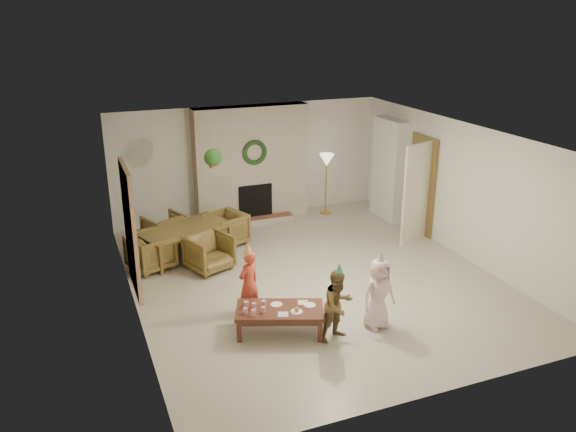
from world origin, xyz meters
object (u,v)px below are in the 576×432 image
dining_chair_right (226,229)px  child_pink (379,294)px  coffee_table_top (280,310)px  dining_table (186,243)px  dining_chair_far (165,231)px  dining_chair_near (209,253)px  dining_chair_left (151,252)px  child_plaid (338,305)px  child_red (249,283)px

dining_chair_right → child_pink: 4.04m
coffee_table_top → dining_table: bearing=123.3°
dining_chair_far → dining_chair_right: 1.18m
dining_chair_near → coffee_table_top: bearing=-102.1°
coffee_table_top → child_pink: size_ratio=1.17×
dining_table → child_pink: bearing=-81.0°
dining_table → dining_chair_left: bearing=-180.0°
dining_chair_near → dining_chair_far: bearing=90.0°
dining_chair_left → coffee_table_top: 3.18m
dining_chair_near → dining_chair_right: bearing=38.7°
child_pink → dining_table: bearing=114.3°
dining_chair_far → child_pink: 4.81m
dining_chair_left → coffee_table_top: size_ratio=0.58×
dining_chair_near → child_plaid: bearing=-90.6°
dining_chair_near → dining_chair_left: same height
dining_chair_far → child_pink: (2.33, -4.21, 0.21)m
dining_chair_near → dining_chair_far: 1.48m
dining_chair_far → coffee_table_top: dining_chair_far is taller
dining_chair_left → child_plaid: size_ratio=0.69×
dining_chair_far → child_pink: child_pink is taller
child_red → dining_chair_left: bearing=-89.2°
coffee_table_top → child_pink: (1.39, -0.37, 0.18)m
dining_table → dining_chair_left: size_ratio=2.34×
dining_chair_near → coffee_table_top: (0.40, -2.46, 0.03)m
dining_chair_far → child_red: child_red is taller
dining_chair_near → child_plaid: child_plaid is taller
dining_table → child_plaid: (1.37, -3.60, 0.23)m
dining_chair_right → dining_table: bearing=-90.0°
dining_chair_left → child_plaid: 3.92m
dining_chair_right → child_red: child_red is taller
coffee_table_top → child_plaid: (0.70, -0.45, 0.17)m
dining_chair_left → child_red: bearing=-174.6°
child_plaid → dining_table: bearing=94.4°
child_plaid → coffee_table_top: bearing=130.9°
dining_chair_near → dining_chair_right: size_ratio=1.00×
dining_chair_near → dining_chair_left: bearing=135.0°
dining_chair_near → child_pink: child_pink is taller
dining_table → child_plaid: size_ratio=1.61×
coffee_table_top → child_red: 0.73m
child_pink → dining_chair_far: bearing=113.0°
dining_chair_far → dining_chair_left: (-0.42, -0.96, 0.00)m
dining_chair_far → dining_chair_right: (1.13, -0.35, 0.00)m
dining_table → dining_chair_far: bearing=90.0°
dining_table → dining_chair_near: size_ratio=2.34×
dining_table → dining_chair_right: dining_chair_right is taller
dining_chair_near → child_pink: bearing=-79.0°
dining_chair_left → child_red: size_ratio=0.69×
child_plaid → dining_chair_right: bearing=81.0°
dining_table → child_red: size_ratio=1.62×
child_red → child_pink: 1.94m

